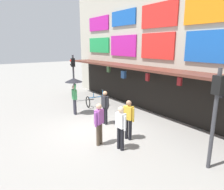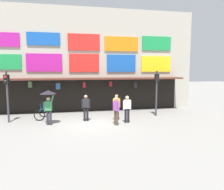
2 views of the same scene
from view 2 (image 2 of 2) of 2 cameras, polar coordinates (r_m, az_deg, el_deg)
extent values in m
plane|color=gray|center=(13.44, -5.81, -7.44)|extent=(80.00, 80.00, 0.00)
cube|color=#B2AD9E|center=(17.63, -7.50, 9.02)|extent=(18.00, 1.20, 8.00)
cube|color=#592D23|center=(16.33, -7.10, 4.30)|extent=(15.30, 1.40, 0.12)
cube|color=#B71E93|center=(17.66, -27.41, 12.88)|extent=(2.61, 0.08, 1.00)
cube|color=blue|center=(17.14, -17.61, 13.92)|extent=(2.36, 0.08, 0.93)
cube|color=red|center=(17.09, -7.41, 13.64)|extent=(2.43, 0.08, 1.24)
cube|color=orange|center=(17.55, 2.51, 13.29)|extent=(2.72, 0.08, 1.12)
cube|color=green|center=(18.50, 11.66, 13.18)|extent=(2.47, 0.08, 1.11)
cube|color=green|center=(17.54, -27.13, 7.77)|extent=(2.71, 0.08, 1.09)
cube|color=#B71E93|center=(17.00, -17.40, 8.14)|extent=(2.57, 0.08, 1.32)
cube|color=red|center=(16.97, -7.33, 8.38)|extent=(2.31, 0.08, 1.38)
cube|color=blue|center=(17.44, 2.49, 8.33)|extent=(2.34, 0.08, 1.36)
cube|color=yellow|center=(18.38, 11.54, 8.00)|extent=(2.54, 0.08, 1.27)
cylinder|color=black|center=(16.69, -20.82, 3.54)|extent=(0.02, 0.02, 0.12)
cube|color=#477042|center=(16.70, -20.78, 2.60)|extent=(0.25, 0.15, 0.43)
cylinder|color=black|center=(16.26, -14.06, 3.50)|extent=(0.02, 0.02, 0.24)
cube|color=#2D5693|center=(16.28, -14.03, 2.26)|extent=(0.31, 0.18, 0.46)
cylinder|color=black|center=(16.43, -7.36, 3.73)|extent=(0.02, 0.02, 0.21)
cube|color=maroon|center=(16.45, -7.35, 2.65)|extent=(0.21, 0.13, 0.41)
cylinder|color=black|center=(16.74, -0.37, 3.90)|extent=(0.02, 0.02, 0.17)
cube|color=maroon|center=(16.76, -0.37, 2.94)|extent=(0.21, 0.12, 0.39)
cylinder|color=black|center=(17.15, 6.18, 3.77)|extent=(0.02, 0.02, 0.27)
cube|color=#232328|center=(17.17, 6.16, 2.59)|extent=(0.22, 0.13, 0.44)
cube|color=black|center=(17.11, -7.21, -0.13)|extent=(15.30, 0.04, 2.50)
cylinder|color=#38383D|center=(14.80, -25.82, -0.47)|extent=(0.12, 0.12, 3.20)
cube|color=black|center=(14.71, -26.04, 3.79)|extent=(0.33, 0.30, 0.56)
sphere|color=red|center=(14.59, -26.31, 4.27)|extent=(0.15, 0.15, 0.15)
sphere|color=black|center=(14.60, -26.26, 3.25)|extent=(0.15, 0.15, 0.15)
cylinder|color=#38383D|center=(15.59, 11.62, 0.41)|extent=(0.12, 0.12, 3.20)
cube|color=black|center=(15.51, 11.72, 4.45)|extent=(0.30, 0.27, 0.56)
sphere|color=black|center=(15.63, 11.59, 4.95)|extent=(0.15, 0.15, 0.15)
sphere|color=#19DB3D|center=(15.64, 11.57, 3.99)|extent=(0.15, 0.15, 0.15)
torus|color=black|center=(15.74, -17.49, -4.28)|extent=(0.72, 0.17, 0.72)
torus|color=black|center=(14.70, -18.59, -5.08)|extent=(0.72, 0.17, 0.72)
cylinder|color=#1E66A8|center=(15.17, -18.05, -3.74)|extent=(0.21, 0.99, 0.05)
cylinder|color=#1E66A8|center=(14.99, -18.25, -3.21)|extent=(0.04, 0.04, 0.35)
cube|color=black|center=(14.96, -18.27, -2.50)|extent=(0.13, 0.21, 0.06)
cylinder|color=#1E66A8|center=(15.59, -17.62, -2.82)|extent=(0.04, 0.04, 0.50)
cylinder|color=black|center=(15.55, -17.65, -1.91)|extent=(0.44, 0.11, 0.04)
cylinder|color=black|center=(13.50, 4.33, -5.44)|extent=(0.14, 0.14, 0.88)
cylinder|color=black|center=(13.44, 3.61, -5.49)|extent=(0.14, 0.14, 0.88)
cube|color=white|center=(13.33, 4.00, -2.44)|extent=(0.38, 0.25, 0.56)
sphere|color=beige|center=(13.27, 4.01, -0.69)|extent=(0.22, 0.22, 0.22)
cylinder|color=white|center=(13.42, 4.88, -2.60)|extent=(0.09, 0.09, 0.56)
cylinder|color=white|center=(13.27, 3.10, -2.70)|extent=(0.09, 0.09, 0.56)
cylinder|color=black|center=(13.97, -6.50, -5.05)|extent=(0.14, 0.14, 0.88)
cylinder|color=black|center=(13.96, -7.24, -5.06)|extent=(0.14, 0.14, 0.88)
cube|color=#232328|center=(13.84, -6.91, -2.13)|extent=(0.37, 0.24, 0.56)
sphere|color=#A87A5B|center=(13.78, -6.94, -0.45)|extent=(0.22, 0.22, 0.22)
cylinder|color=#232328|center=(13.85, -6.00, -2.32)|extent=(0.09, 0.09, 0.56)
cylinder|color=#232328|center=(13.84, -7.82, -2.36)|extent=(0.09, 0.09, 0.56)
cylinder|color=#2D2D38|center=(13.44, -16.64, -5.76)|extent=(0.14, 0.14, 0.88)
cylinder|color=#2D2D38|center=(13.39, -15.90, -5.78)|extent=(0.14, 0.14, 0.88)
cube|color=#388E51|center=(13.28, -16.37, -2.73)|extent=(0.40, 0.29, 0.56)
sphere|color=beige|center=(13.22, -16.43, -0.98)|extent=(0.22, 0.22, 0.22)
cylinder|color=#388E51|center=(13.36, -17.27, -2.93)|extent=(0.09, 0.09, 0.56)
cylinder|color=#388E51|center=(13.16, -15.51, -1.03)|extent=(0.23, 0.09, 0.48)
cylinder|color=#4C3823|center=(13.15, -15.52, -0.57)|extent=(0.02, 0.02, 0.55)
cone|color=black|center=(13.18, -16.49, 0.74)|extent=(0.96, 0.96, 0.22)
cylinder|color=black|center=(14.14, 1.53, -4.86)|extent=(0.14, 0.14, 0.88)
cylinder|color=black|center=(14.06, 0.88, -4.93)|extent=(0.14, 0.14, 0.88)
cube|color=gold|center=(13.97, 1.21, -2.00)|extent=(0.41, 0.31, 0.56)
sphere|color=#A87A5B|center=(13.92, 1.22, -0.33)|extent=(0.22, 0.22, 0.22)
cylinder|color=gold|center=(14.09, 2.00, -2.14)|extent=(0.09, 0.09, 0.56)
cylinder|color=gold|center=(13.88, 0.41, -2.27)|extent=(0.09, 0.09, 0.56)
cylinder|color=brown|center=(12.79, 1.34, -6.10)|extent=(0.14, 0.14, 0.88)
cylinder|color=brown|center=(12.94, 0.86, -5.96)|extent=(0.14, 0.14, 0.88)
cube|color=#9E4CA8|center=(12.72, 1.10, -2.87)|extent=(0.35, 0.42, 0.56)
sphere|color=tan|center=(12.66, 1.11, -1.04)|extent=(0.22, 0.22, 0.22)
cylinder|color=#9E4CA8|center=(12.56, 1.70, -3.23)|extent=(0.09, 0.09, 0.56)
cylinder|color=#9E4CA8|center=(12.91, 0.53, -2.95)|extent=(0.09, 0.09, 0.56)
camera|label=1|loc=(12.30, 35.98, 7.98)|focal=32.55mm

